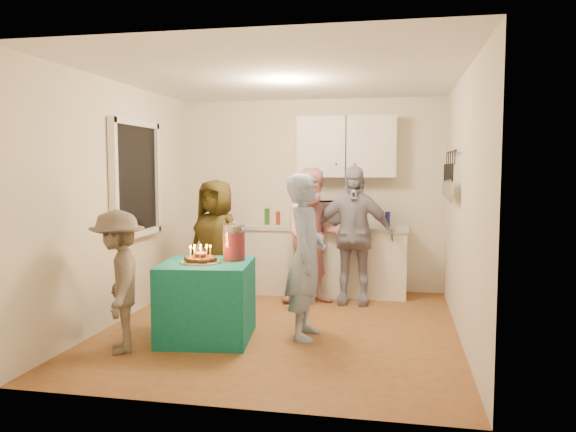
% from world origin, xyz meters
% --- Properties ---
extents(floor, '(4.00, 4.00, 0.00)m').
position_xyz_m(floor, '(0.00, 0.00, 0.00)').
color(floor, brown).
rests_on(floor, ground).
extents(ceiling, '(4.00, 4.00, 0.00)m').
position_xyz_m(ceiling, '(0.00, 0.00, 2.60)').
color(ceiling, white).
rests_on(ceiling, floor).
extents(back_wall, '(3.60, 3.60, 0.00)m').
position_xyz_m(back_wall, '(0.00, 2.00, 1.30)').
color(back_wall, silver).
rests_on(back_wall, floor).
extents(left_wall, '(4.00, 4.00, 0.00)m').
position_xyz_m(left_wall, '(-1.80, 0.00, 1.30)').
color(left_wall, silver).
rests_on(left_wall, floor).
extents(right_wall, '(4.00, 4.00, 0.00)m').
position_xyz_m(right_wall, '(1.80, 0.00, 1.30)').
color(right_wall, silver).
rests_on(right_wall, floor).
extents(window_night, '(0.04, 1.00, 1.20)m').
position_xyz_m(window_night, '(-1.77, 0.30, 1.55)').
color(window_night, black).
rests_on(window_night, left_wall).
extents(counter, '(2.20, 0.58, 0.86)m').
position_xyz_m(counter, '(0.20, 1.70, 0.43)').
color(counter, white).
rests_on(counter, floor).
extents(countertop, '(2.24, 0.62, 0.05)m').
position_xyz_m(countertop, '(0.20, 1.70, 0.89)').
color(countertop, beige).
rests_on(countertop, counter).
extents(upper_cabinet, '(1.30, 0.30, 0.80)m').
position_xyz_m(upper_cabinet, '(0.50, 1.85, 1.95)').
color(upper_cabinet, white).
rests_on(upper_cabinet, back_wall).
extents(pot_rack, '(0.12, 1.00, 0.60)m').
position_xyz_m(pot_rack, '(1.72, 0.70, 1.60)').
color(pot_rack, black).
rests_on(pot_rack, right_wall).
extents(microwave, '(0.65, 0.50, 0.32)m').
position_xyz_m(microwave, '(0.31, 1.70, 1.07)').
color(microwave, white).
rests_on(microwave, countertop).
extents(party_table, '(0.95, 0.95, 0.76)m').
position_xyz_m(party_table, '(-0.64, -0.51, 0.38)').
color(party_table, '#106C60').
rests_on(party_table, floor).
extents(donut_cake, '(0.38, 0.38, 0.18)m').
position_xyz_m(donut_cake, '(-0.69, -0.54, 0.85)').
color(donut_cake, '#381C0C').
rests_on(donut_cake, party_table).
extents(punch_jar, '(0.22, 0.22, 0.34)m').
position_xyz_m(punch_jar, '(-0.42, -0.32, 0.93)').
color(punch_jar, red).
rests_on(punch_jar, party_table).
extents(man_birthday, '(0.39, 0.59, 1.62)m').
position_xyz_m(man_birthday, '(0.30, -0.26, 0.81)').
color(man_birthday, '#8BA3CA').
rests_on(man_birthday, floor).
extents(woman_back_left, '(0.86, 0.68, 1.53)m').
position_xyz_m(woman_back_left, '(-0.96, 0.75, 0.77)').
color(woman_back_left, brown).
rests_on(woman_back_left, floor).
extents(woman_back_center, '(0.96, 0.84, 1.67)m').
position_xyz_m(woman_back_center, '(0.17, 1.14, 0.84)').
color(woman_back_center, '#D36E80').
rests_on(woman_back_center, floor).
extents(woman_back_right, '(1.00, 0.42, 1.70)m').
position_xyz_m(woman_back_right, '(0.64, 1.23, 0.85)').
color(woman_back_right, '#11113A').
rests_on(woman_back_right, floor).
extents(child_near_left, '(0.82, 0.97, 1.30)m').
position_xyz_m(child_near_left, '(-1.30, -1.02, 0.65)').
color(child_near_left, '#544B43').
rests_on(child_near_left, floor).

